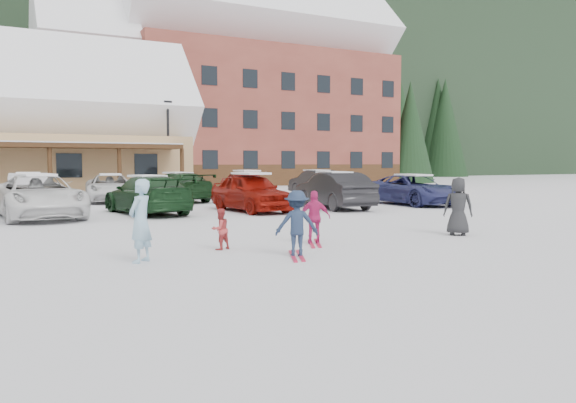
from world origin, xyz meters
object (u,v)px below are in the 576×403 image
lamp_post (168,141)px  parked_car_13 (317,183)px  child_magenta (315,217)px  parked_car_3 (147,195)px  parked_car_12 (247,184)px  adult_skier (140,221)px  parked_car_9 (29,189)px  parked_car_6 (413,190)px  parked_car_5 (334,190)px  parked_car_11 (178,187)px  parked_car_4 (251,192)px  alpine_hotel (237,91)px  bystander_dark (458,206)px  parked_car_10 (110,188)px  parked_car_2 (39,197)px  child_navy (297,224)px  toddler_red (220,229)px

lamp_post → parked_car_13: size_ratio=1.27×
child_magenta → parked_car_3: (-1.67, 9.87, 0.08)m
lamp_post → parked_car_12: (2.55, -6.49, -2.54)m
adult_skier → parked_car_9: (-1.16, 17.15, -0.08)m
lamp_post → parked_car_6: (7.56, -14.42, -2.61)m
parked_car_3 → parked_car_9: 7.70m
parked_car_5 → parked_car_11: parked_car_5 is taller
adult_skier → parked_car_4: adult_skier is taller
alpine_hotel → bystander_dark: bearing=-103.8°
parked_car_10 → parked_car_11: 3.34m
parked_car_5 → parked_car_6: size_ratio=0.94×
child_magenta → parked_car_10: parked_car_10 is taller
parked_car_10 → adult_skier: bearing=-91.2°
bystander_dark → parked_car_6: (6.17, 9.16, -0.09)m
parked_car_6 → parked_car_2: bearing=175.9°
lamp_post → parked_car_13: (7.45, -5.74, -2.56)m
child_navy → parked_car_12: size_ratio=0.31×
parked_car_6 → parked_car_9: size_ratio=1.11×
lamp_post → parked_car_10: (-4.62, -5.90, -2.61)m
lamp_post → parked_car_4: lamp_post is taller
lamp_post → parked_car_12: bearing=-68.5°
parked_car_2 → parked_car_13: 17.52m
child_navy → parked_car_9: bearing=-53.3°
parked_car_13 → adult_skier: bearing=51.3°
parked_car_4 → parked_car_13: 11.62m
lamp_post → toddler_red: (-5.24, -22.97, -2.84)m
parked_car_9 → parked_car_10: size_ratio=0.91×
bystander_dark → parked_car_4: bearing=-37.1°
toddler_red → parked_car_9: 16.65m
alpine_hotel → bystander_dark: alpine_hotel is taller
parked_car_9 → parked_car_10: 3.81m
parked_car_6 → child_magenta: bearing=-139.9°
child_navy → parked_car_11: bearing=-75.1°
parked_car_5 → child_magenta: bearing=60.2°
parked_car_5 → parked_car_12: bearing=-80.5°
parked_car_3 → parked_car_4: 4.07m
child_magenta → parked_car_5: (6.07, 8.72, 0.13)m
bystander_dark → parked_car_3: 11.87m
parked_car_2 → parked_car_12: 12.85m
child_navy → parked_car_6: (11.70, 10.17, 0.01)m
toddler_red → parked_car_3: bearing=-112.1°
adult_skier → parked_car_10: (2.58, 17.86, -0.13)m
child_magenta → parked_car_13: parked_car_13 is taller
toddler_red → lamp_post: bearing=-120.9°
parked_car_3 → parked_car_13: parked_car_13 is taller
child_magenta → alpine_hotel: bearing=-83.9°
bystander_dark → parked_car_3: bearing=-18.8°
parked_car_2 → parked_car_11: parked_car_2 is taller
lamp_post → toddler_red: size_ratio=6.20×
bystander_dark → parked_car_11: bearing=-38.9°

